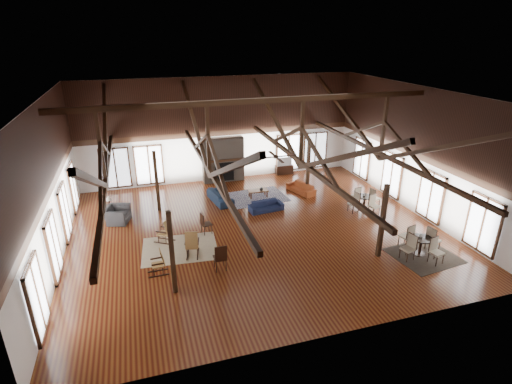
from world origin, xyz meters
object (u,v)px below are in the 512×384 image
object	(u,v)px
sofa_navy_left	(220,196)
sofa_orange	(301,188)
cafe_table_near	(421,243)
tv_console	(284,169)
coffee_table	(258,191)
cafe_table_far	(364,200)
sofa_navy_front	(266,206)
armchair	(117,215)

from	to	relation	value
sofa_navy_left	sofa_orange	bearing A→B (deg)	-99.71
cafe_table_near	tv_console	distance (m)	10.78
cafe_table_near	tv_console	world-z (taller)	cafe_table_near
sofa_orange	cafe_table_near	bearing A→B (deg)	-3.44
sofa_navy_left	cafe_table_near	xyz separation A→B (m)	(6.52, -7.51, 0.22)
coffee_table	cafe_table_near	world-z (taller)	cafe_table_near
sofa_navy_left	sofa_orange	xyz separation A→B (m)	(4.54, -0.04, -0.03)
coffee_table	cafe_table_far	xyz separation A→B (m)	(4.62, -3.02, 0.13)
coffee_table	sofa_navy_front	bearing A→B (deg)	-91.66
sofa_navy_left	cafe_table_far	distance (m)	7.34
coffee_table	cafe_table_near	distance (m)	8.73
cafe_table_near	cafe_table_far	distance (m)	4.50
sofa_navy_front	cafe_table_near	bearing A→B (deg)	-57.70
coffee_table	sofa_orange	bearing A→B (deg)	1.67
cafe_table_near	armchair	bearing A→B (deg)	150.38
sofa_navy_front	sofa_navy_left	xyz separation A→B (m)	(-1.94, 1.77, 0.04)
sofa_orange	armchair	size ratio (longest dim) A/B	1.57
coffee_table	cafe_table_far	bearing A→B (deg)	-30.63
sofa_navy_left	cafe_table_near	bearing A→B (deg)	-148.28
sofa_navy_left	tv_console	bearing A→B (deg)	-65.91
sofa_orange	tv_console	world-z (taller)	tv_console
sofa_orange	sofa_navy_front	bearing A→B (deg)	-74.64
sofa_navy_front	coffee_table	size ratio (longest dim) A/B	1.58
coffee_table	cafe_table_far	size ratio (longest dim) A/B	0.57
armchair	cafe_table_far	size ratio (longest dim) A/B	0.60
sofa_navy_front	coffee_table	distance (m)	1.77
sofa_navy_front	sofa_navy_left	bearing A→B (deg)	131.53
sofa_navy_left	cafe_table_far	world-z (taller)	cafe_table_far
sofa_navy_front	cafe_table_near	world-z (taller)	cafe_table_near
armchair	cafe_table_near	xyz separation A→B (m)	(11.61, -6.60, 0.14)
sofa_orange	cafe_table_near	world-z (taller)	cafe_table_near
coffee_table	cafe_table_near	xyz separation A→B (m)	(4.45, -7.51, 0.16)
tv_console	armchair	bearing A→B (deg)	-157.70
sofa_orange	cafe_table_far	xyz separation A→B (m)	(2.15, -2.98, 0.23)
armchair	cafe_table_far	bearing A→B (deg)	-82.86
cafe_table_near	coffee_table	bearing A→B (deg)	120.63
cafe_table_near	cafe_table_far	bearing A→B (deg)	87.84
tv_console	sofa_orange	bearing A→B (deg)	-93.71
armchair	cafe_table_far	distance (m)	11.97
tv_console	sofa_navy_front	bearing A→B (deg)	-119.83
sofa_navy_front	armchair	world-z (taller)	armchair
sofa_orange	armchair	distance (m)	9.67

